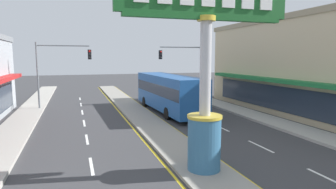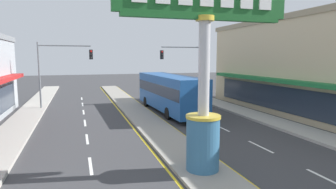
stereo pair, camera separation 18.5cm
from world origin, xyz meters
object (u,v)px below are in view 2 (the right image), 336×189
Objects in this scene: storefront_right at (333,66)px; traffic_light_left_side at (59,64)px; suv_near_right_lane at (182,92)px; bus_far_right_lane at (169,91)px; district_sign at (204,79)px; traffic_light_right_side at (187,63)px.

storefront_right reaches higher than traffic_light_left_side.
storefront_right is 5.28× the size of suv_near_right_lane.
district_sign is at bearing -101.97° from bus_far_right_lane.
storefront_right is 13.56m from traffic_light_right_side.
traffic_light_left_side is 1.00× the size of traffic_light_right_side.
bus_far_right_lane is (-3.30, -5.63, 0.88)m from suv_near_right_lane.
bus_far_right_lane is at bearing -26.31° from traffic_light_left_side.
traffic_light_left_side is (-21.57, 10.10, 0.14)m from storefront_right.
suv_near_right_lane is at bearing 4.94° from traffic_light_left_side.
traffic_light_left_side is at bearing 153.69° from bus_far_right_lane.
traffic_light_left_side is (-6.40, 17.80, 0.32)m from district_sign.
district_sign is at bearing -153.08° from storefront_right.
storefront_right is 23.82m from traffic_light_left_side.
bus_far_right_lane is (9.21, -4.55, -2.38)m from traffic_light_left_side.
traffic_light_left_side is 12.97m from suv_near_right_lane.
storefront_right is at bearing -50.95° from suv_near_right_lane.
bus_far_right_lane is (-3.59, -4.78, -2.38)m from traffic_light_right_side.
traffic_light_left_side is at bearing 154.92° from storefront_right.
traffic_light_right_side is at bearing -71.28° from suv_near_right_lane.
traffic_light_left_side reaches higher than bus_far_right_lane.
storefront_right is 3.95× the size of traffic_light_left_side.
traffic_light_right_side is (6.40, 18.04, 0.32)m from district_sign.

